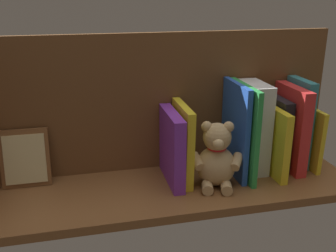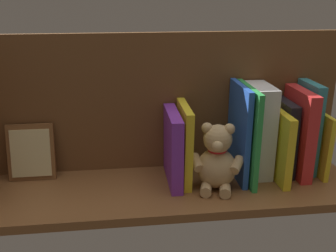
% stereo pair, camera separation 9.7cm
% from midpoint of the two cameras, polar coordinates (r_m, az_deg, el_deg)
% --- Properties ---
extents(ground_plane, '(0.99, 0.29, 0.02)m').
position_cam_midpoint_polar(ground_plane, '(1.04, -2.70, -9.17)').
color(ground_plane, brown).
extents(shelf_back_panel, '(0.99, 0.02, 0.38)m').
position_cam_midpoint_polar(shelf_back_panel, '(1.08, -4.08, 3.36)').
color(shelf_back_panel, brown).
rests_on(shelf_back_panel, ground_plane).
extents(book_0, '(0.02, 0.15, 0.17)m').
position_cam_midpoint_polar(book_0, '(1.17, 17.38, -1.48)').
color(book_0, yellow).
rests_on(book_0, ground_plane).
extents(book_1, '(0.03, 0.12, 0.25)m').
position_cam_midpoint_polar(book_1, '(1.16, 16.14, 0.44)').
color(book_1, teal).
rests_on(book_1, ground_plane).
extents(book_2, '(0.03, 0.16, 0.24)m').
position_cam_midpoint_polar(book_2, '(1.13, 15.07, -0.32)').
color(book_2, red).
rests_on(book_2, ground_plane).
extents(book_3, '(0.03, 0.13, 0.20)m').
position_cam_midpoint_polar(book_3, '(1.13, 13.11, -1.01)').
color(book_3, black).
rests_on(book_3, ground_plane).
extents(book_4, '(0.02, 0.18, 0.19)m').
position_cam_midpoint_polar(book_4, '(1.10, 12.30, -1.98)').
color(book_4, yellow).
rests_on(book_4, ground_plane).
extents(dictionary_thick_white, '(0.06, 0.13, 0.25)m').
position_cam_midpoint_polar(dictionary_thick_white, '(1.09, 9.76, -0.22)').
color(dictionary_thick_white, silver).
rests_on(dictionary_thick_white, ground_plane).
extents(book_5, '(0.01, 0.18, 0.25)m').
position_cam_midpoint_polar(book_5, '(1.06, 8.28, -0.73)').
color(book_5, green).
rests_on(book_5, ground_plane).
extents(book_6, '(0.01, 0.16, 0.26)m').
position_cam_midpoint_polar(book_6, '(1.06, 7.15, -0.58)').
color(book_6, blue).
rests_on(book_6, ground_plane).
extents(teddy_bear, '(0.14, 0.13, 0.17)m').
position_cam_midpoint_polar(teddy_bear, '(1.01, 4.32, -4.70)').
color(teddy_bear, tan).
rests_on(teddy_bear, ground_plane).
extents(book_7, '(0.02, 0.16, 0.21)m').
position_cam_midpoint_polar(book_7, '(1.03, -0.58, -2.51)').
color(book_7, yellow).
rests_on(book_7, ground_plane).
extents(book_8, '(0.03, 0.17, 0.19)m').
position_cam_midpoint_polar(book_8, '(1.02, -2.16, -3.17)').
color(book_8, purple).
rests_on(book_8, ground_plane).
extents(picture_frame_leaning, '(0.12, 0.04, 0.15)m').
position_cam_midpoint_polar(picture_frame_leaning, '(1.09, -22.51, -4.42)').
color(picture_frame_leaning, brown).
rests_on(picture_frame_leaning, ground_plane).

